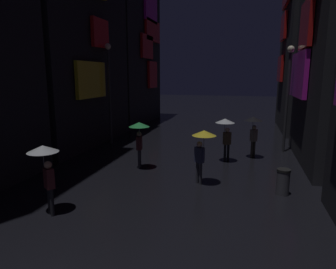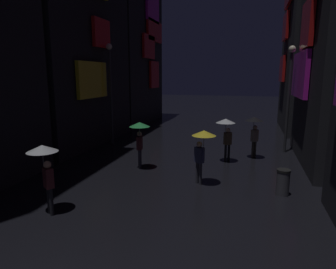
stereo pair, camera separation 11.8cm
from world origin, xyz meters
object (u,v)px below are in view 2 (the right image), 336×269
(trash_bin, at_px, (283,182))
(streetlamp_left_far, at_px, (110,83))
(pedestrian_foreground_right_green, at_px, (140,132))
(streetlamp_right_far, at_px, (289,87))
(pedestrian_midstreet_left_black, at_px, (254,126))
(pedestrian_foreground_left_yellow, at_px, (202,142))
(pedestrian_midstreet_centre_clear, at_px, (44,160))
(pedestrian_far_right_clear, at_px, (226,128))

(trash_bin, bearing_deg, streetlamp_left_far, 147.75)
(pedestrian_foreground_right_green, height_order, streetlamp_right_far, streetlamp_right_far)
(pedestrian_midstreet_left_black, xyz_separation_m, pedestrian_foreground_left_yellow, (-1.90, -4.37, 0.00))
(pedestrian_midstreet_left_black, height_order, pedestrian_foreground_left_yellow, same)
(pedestrian_midstreet_centre_clear, xyz_separation_m, pedestrian_foreground_left_yellow, (4.10, 3.66, 0.00))
(pedestrian_far_right_clear, distance_m, pedestrian_foreground_right_green, 4.15)
(pedestrian_midstreet_centre_clear, xyz_separation_m, pedestrian_foreground_right_green, (1.12, 4.92, 0.00))
(pedestrian_foreground_left_yellow, bearing_deg, pedestrian_far_right_clear, 79.36)
(pedestrian_midstreet_centre_clear, bearing_deg, streetlamp_right_far, 51.74)
(pedestrian_foreground_left_yellow, xyz_separation_m, trash_bin, (2.89, -0.29, -1.20))
(streetlamp_right_far, bearing_deg, pedestrian_far_right_clear, -136.93)
(pedestrian_foreground_left_yellow, relative_size, streetlamp_left_far, 0.36)
(pedestrian_far_right_clear, xyz_separation_m, pedestrian_foreground_right_green, (-3.60, -2.06, 0.00))
(pedestrian_midstreet_left_black, relative_size, pedestrian_foreground_left_yellow, 1.00)
(pedestrian_midstreet_left_black, xyz_separation_m, trash_bin, (0.99, -4.65, -1.20))
(pedestrian_midstreet_left_black, xyz_separation_m, streetlamp_right_far, (1.69, 1.72, 1.84))
(pedestrian_midstreet_centre_clear, height_order, streetlamp_right_far, streetlamp_right_far)
(pedestrian_midstreet_centre_clear, relative_size, trash_bin, 2.28)
(pedestrian_midstreet_left_black, bearing_deg, streetlamp_left_far, 171.67)
(pedestrian_midstreet_centre_clear, height_order, trash_bin, pedestrian_midstreet_centre_clear)
(pedestrian_foreground_right_green, relative_size, trash_bin, 2.28)
(trash_bin, bearing_deg, pedestrian_foreground_left_yellow, 174.36)
(pedestrian_foreground_right_green, bearing_deg, trash_bin, -14.73)
(pedestrian_foreground_left_yellow, relative_size, pedestrian_foreground_right_green, 1.00)
(pedestrian_foreground_right_green, xyz_separation_m, trash_bin, (5.87, -1.54, -1.20))
(pedestrian_midstreet_left_black, relative_size, trash_bin, 2.28)
(pedestrian_foreground_left_yellow, height_order, streetlamp_right_far, streetlamp_right_far)
(pedestrian_midstreet_centre_clear, bearing_deg, pedestrian_foreground_right_green, 77.12)
(streetlamp_right_far, distance_m, trash_bin, 7.10)
(pedestrian_midstreet_centre_clear, bearing_deg, pedestrian_foreground_left_yellow, 41.77)
(pedestrian_far_right_clear, bearing_deg, pedestrian_midstreet_centre_clear, -124.09)
(streetlamp_left_far, bearing_deg, trash_bin, -32.25)
(streetlamp_left_far, height_order, streetlamp_right_far, streetlamp_left_far)
(pedestrian_foreground_left_yellow, bearing_deg, streetlamp_right_far, 59.47)
(pedestrian_foreground_right_green, xyz_separation_m, streetlamp_left_far, (-3.43, 4.33, 2.01))
(pedestrian_far_right_clear, xyz_separation_m, streetlamp_right_far, (2.97, 2.78, 1.84))
(pedestrian_midstreet_centre_clear, distance_m, trash_bin, 7.86)
(pedestrian_foreground_right_green, relative_size, streetlamp_right_far, 0.38)
(pedestrian_midstreet_left_black, distance_m, trash_bin, 4.90)
(streetlamp_left_far, bearing_deg, pedestrian_far_right_clear, -17.87)
(pedestrian_far_right_clear, distance_m, pedestrian_foreground_left_yellow, 3.37)
(pedestrian_midstreet_centre_clear, xyz_separation_m, trash_bin, (6.99, 3.38, -1.20))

